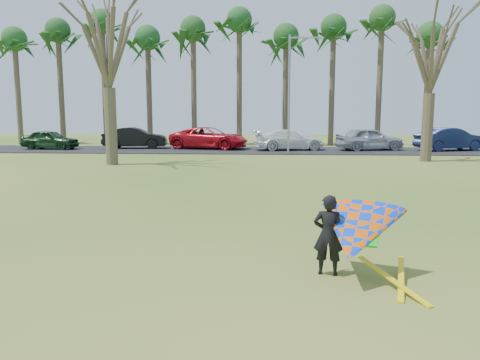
# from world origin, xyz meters

# --- Properties ---
(ground) EXTENTS (100.00, 100.00, 0.00)m
(ground) POSITION_xyz_m (0.00, 0.00, 0.00)
(ground) COLOR #215713
(ground) RESTS_ON ground
(parking_strip) EXTENTS (46.00, 7.00, 0.06)m
(parking_strip) POSITION_xyz_m (0.00, 25.00, 0.03)
(parking_strip) COLOR black
(parking_strip) RESTS_ON ground
(palm_0) EXTENTS (4.84, 4.84, 10.84)m
(palm_0) POSITION_xyz_m (-22.00, 31.00, 9.17)
(palm_0) COLOR #4D3D2E
(palm_0) RESTS_ON ground
(palm_1) EXTENTS (4.84, 4.84, 11.54)m
(palm_1) POSITION_xyz_m (-18.00, 31.00, 9.85)
(palm_1) COLOR #473A2B
(palm_1) RESTS_ON ground
(palm_2) EXTENTS (4.84, 4.84, 12.24)m
(palm_2) POSITION_xyz_m (-14.00, 31.00, 10.52)
(palm_2) COLOR #48382B
(palm_2) RESTS_ON ground
(palm_3) EXTENTS (4.84, 4.84, 10.84)m
(palm_3) POSITION_xyz_m (-10.00, 31.00, 9.17)
(palm_3) COLOR #4A3C2C
(palm_3) RESTS_ON ground
(palm_4) EXTENTS (4.84, 4.84, 11.54)m
(palm_4) POSITION_xyz_m (-6.00, 31.00, 9.85)
(palm_4) COLOR #46352A
(palm_4) RESTS_ON ground
(palm_5) EXTENTS (4.84, 4.84, 12.24)m
(palm_5) POSITION_xyz_m (-2.00, 31.00, 10.52)
(palm_5) COLOR #493A2B
(palm_5) RESTS_ON ground
(palm_6) EXTENTS (4.84, 4.84, 10.84)m
(palm_6) POSITION_xyz_m (2.00, 31.00, 9.17)
(palm_6) COLOR #4C3C2D
(palm_6) RESTS_ON ground
(palm_7) EXTENTS (4.84, 4.84, 11.54)m
(palm_7) POSITION_xyz_m (6.00, 31.00, 9.85)
(palm_7) COLOR #443929
(palm_7) RESTS_ON ground
(palm_8) EXTENTS (4.84, 4.84, 12.24)m
(palm_8) POSITION_xyz_m (10.00, 31.00, 10.52)
(palm_8) COLOR #47382A
(palm_8) RESTS_ON ground
(palm_9) EXTENTS (4.84, 4.84, 10.84)m
(palm_9) POSITION_xyz_m (14.00, 31.00, 9.17)
(palm_9) COLOR #48372B
(palm_9) RESTS_ON ground
(bare_tree_left) EXTENTS (6.60, 6.60, 9.70)m
(bare_tree_left) POSITION_xyz_m (-8.00, 15.00, 6.92)
(bare_tree_left) COLOR brown
(bare_tree_left) RESTS_ON ground
(bare_tree_right) EXTENTS (6.27, 6.27, 9.21)m
(bare_tree_right) POSITION_xyz_m (10.00, 18.00, 6.57)
(bare_tree_right) COLOR #49392C
(bare_tree_right) RESTS_ON ground
(streetlight) EXTENTS (2.28, 0.18, 8.00)m
(streetlight) POSITION_xyz_m (2.16, 22.00, 4.46)
(streetlight) COLOR gray
(streetlight) RESTS_ON ground
(car_0) EXTENTS (4.43, 2.09, 1.47)m
(car_0) POSITION_xyz_m (-16.22, 24.72, 0.79)
(car_0) COLOR #16381A
(car_0) RESTS_ON parking_strip
(car_1) EXTENTS (5.11, 2.30, 1.63)m
(car_1) POSITION_xyz_m (-9.88, 25.89, 0.87)
(car_1) COLOR black
(car_1) RESTS_ON parking_strip
(car_2) EXTENTS (6.50, 4.08, 1.68)m
(car_2) POSITION_xyz_m (-4.00, 25.83, 0.90)
(car_2) COLOR #B70E1A
(car_2) RESTS_ON parking_strip
(car_3) EXTENTS (5.62, 3.24, 1.53)m
(car_3) POSITION_xyz_m (2.17, 25.05, 0.83)
(car_3) COLOR white
(car_3) RESTS_ON parking_strip
(car_4) EXTENTS (5.29, 3.09, 1.69)m
(car_4) POSITION_xyz_m (8.16, 25.30, 0.91)
(car_4) COLOR #9B9FA8
(car_4) RESTS_ON parking_strip
(car_5) EXTENTS (5.42, 3.18, 1.69)m
(car_5) POSITION_xyz_m (14.08, 25.34, 0.90)
(car_5) COLOR #182249
(car_5) RESTS_ON parking_strip
(kite_flyer) EXTENTS (2.13, 2.39, 2.02)m
(kite_flyer) POSITION_xyz_m (2.28, -2.37, 0.84)
(kite_flyer) COLOR black
(kite_flyer) RESTS_ON ground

